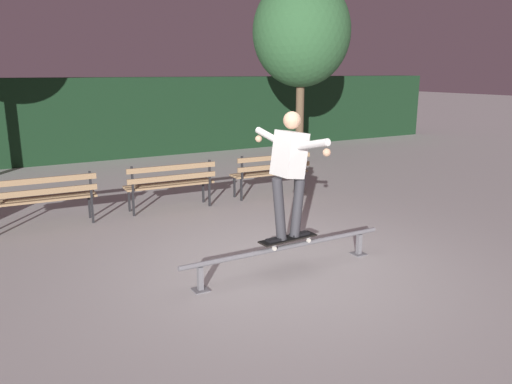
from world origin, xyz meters
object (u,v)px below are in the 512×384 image
object	(u,v)px
park_bench_left_center	(171,181)
tree_far_right	(301,33)
park_bench_right_center	(272,170)
skateboard	(288,239)
skateboarder	(289,165)
park_bench_leftmost	(44,195)
grind_rail	(287,250)

from	to	relation	value
park_bench_left_center	tree_far_right	world-z (taller)	tree_far_right
park_bench_left_center	park_bench_right_center	distance (m)	2.11
skateboard	park_bench_right_center	world-z (taller)	park_bench_right_center
skateboard	skateboarder	xyz separation A→B (m)	(0.00, 0.00, 0.94)
park_bench_leftmost	tree_far_right	distance (m)	8.07
skateboarder	tree_far_right	size ratio (longest dim) A/B	0.32
grind_rail	tree_far_right	bearing A→B (deg)	54.69
park_bench_right_center	skateboarder	bearing A→B (deg)	-118.01
park_bench_leftmost	tree_far_right	size ratio (longest dim) A/B	0.33
park_bench_leftmost	park_bench_left_center	world-z (taller)	same
park_bench_leftmost	park_bench_right_center	bearing A→B (deg)	0.00
grind_rail	tree_far_right	size ratio (longest dim) A/B	0.59
skateboard	tree_far_right	distance (m)	8.38
skateboarder	park_bench_left_center	world-z (taller)	skateboarder
skateboarder	tree_far_right	world-z (taller)	tree_far_right
grind_rail	park_bench_left_center	world-z (taller)	park_bench_left_center
skateboard	park_bench_leftmost	world-z (taller)	park_bench_leftmost
park_bench_right_center	park_bench_leftmost	bearing A→B (deg)	180.00
skateboard	park_bench_leftmost	xyz separation A→B (m)	(-2.41, 3.39, 0.12)
skateboard	grind_rail	bearing A→B (deg)	-180.00
grind_rail	tree_far_right	world-z (taller)	tree_far_right
park_bench_left_center	tree_far_right	size ratio (longest dim) A/B	0.33
skateboard	tree_far_right	size ratio (longest dim) A/B	0.16
park_bench_left_center	park_bench_leftmost	bearing A→B (deg)	180.00
grind_rail	skateboard	distance (m)	0.15
grind_rail	skateboard	bearing A→B (deg)	0.00
grind_rail	park_bench_right_center	distance (m)	3.86
skateboard	skateboarder	bearing A→B (deg)	4.11
tree_far_right	park_bench_right_center	bearing A→B (deg)	-132.07
skateboarder	tree_far_right	xyz separation A→B (m)	(4.51, 6.39, 2.07)
tree_far_right	skateboarder	bearing A→B (deg)	-125.22
skateboard	park_bench_right_center	distance (m)	3.84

